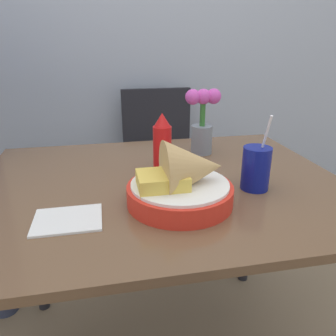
{
  "coord_description": "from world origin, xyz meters",
  "views": [
    {
      "loc": [
        -0.17,
        -0.93,
        1.19
      ],
      "look_at": [
        0.01,
        -0.05,
        0.84
      ],
      "focal_mm": 35.0,
      "sensor_mm": 36.0,
      "label": 1
    }
  ],
  "objects_px": {
    "drink_cup": "(256,170)",
    "flower_vase": "(202,121)",
    "chair_far_window": "(159,158)",
    "ketchup_bottle": "(162,144)",
    "food_basket": "(184,182)"
  },
  "relations": [
    {
      "from": "drink_cup",
      "to": "flower_vase",
      "type": "xyz_separation_m",
      "value": [
        -0.06,
        0.35,
        0.07
      ]
    },
    {
      "from": "chair_far_window",
      "to": "drink_cup",
      "type": "relative_size",
      "value": 4.14
    },
    {
      "from": "ketchup_bottle",
      "to": "chair_far_window",
      "type": "bearing_deg",
      "value": 80.96
    },
    {
      "from": "ketchup_bottle",
      "to": "drink_cup",
      "type": "bearing_deg",
      "value": -38.45
    },
    {
      "from": "ketchup_bottle",
      "to": "flower_vase",
      "type": "xyz_separation_m",
      "value": [
        0.18,
        0.16,
        0.03
      ]
    },
    {
      "from": "chair_far_window",
      "to": "drink_cup",
      "type": "height_order",
      "value": "drink_cup"
    },
    {
      "from": "ketchup_bottle",
      "to": "flower_vase",
      "type": "relative_size",
      "value": 0.8
    },
    {
      "from": "chair_far_window",
      "to": "ketchup_bottle",
      "type": "relative_size",
      "value": 4.75
    },
    {
      "from": "ketchup_bottle",
      "to": "flower_vase",
      "type": "distance_m",
      "value": 0.24
    },
    {
      "from": "food_basket",
      "to": "drink_cup",
      "type": "height_order",
      "value": "drink_cup"
    },
    {
      "from": "chair_far_window",
      "to": "ketchup_bottle",
      "type": "xyz_separation_m",
      "value": [
        -0.12,
        -0.77,
        0.32
      ]
    },
    {
      "from": "flower_vase",
      "to": "chair_far_window",
      "type": "bearing_deg",
      "value": 95.57
    },
    {
      "from": "food_basket",
      "to": "ketchup_bottle",
      "type": "xyz_separation_m",
      "value": [
        -0.01,
        0.24,
        0.03
      ]
    },
    {
      "from": "ketchup_bottle",
      "to": "food_basket",
      "type": "bearing_deg",
      "value": -86.48
    },
    {
      "from": "food_basket",
      "to": "flower_vase",
      "type": "relative_size",
      "value": 1.15
    }
  ]
}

